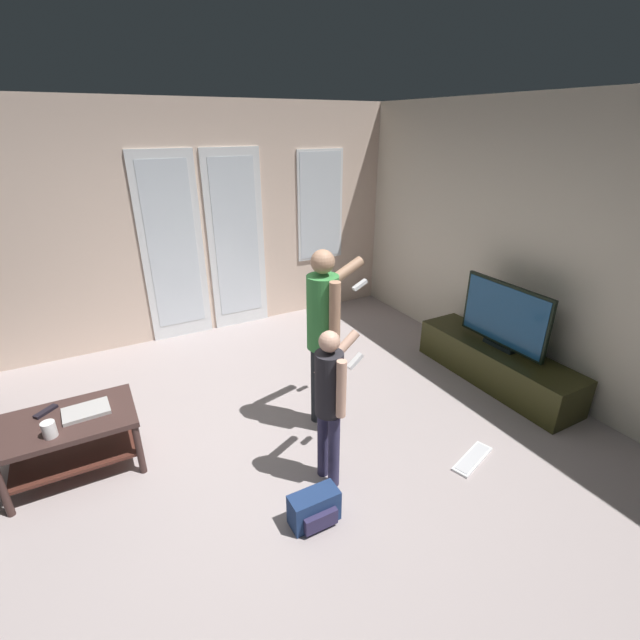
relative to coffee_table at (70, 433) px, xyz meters
The scene contains 13 objects.
ground_plane 1.40m from the coffee_table, 31.08° to the right, with size 5.89×5.53×0.02m, color #A69897.
wall_back_with_doors 2.58m from the coffee_table, 58.32° to the left, with size 5.89×0.09×2.69m.
wall_right_plain 4.26m from the coffee_table, ahead, with size 0.06×5.53×2.66m.
coffee_table is the anchor object (origin of this frame).
tv_stand 3.80m from the coffee_table, ahead, with size 0.48×1.71×0.38m.
flat_screen_tv 3.82m from the coffee_table, ahead, with size 0.08×0.96×0.66m.
person_adult 2.03m from the coffee_table, 11.88° to the right, with size 0.67×0.45×1.56m.
person_child 1.93m from the coffee_table, 31.16° to the right, with size 0.48×0.37×1.20m.
backpack 1.86m from the coffee_table, 43.56° to the right, with size 0.33×0.19×0.23m.
loose_keyboard 3.03m from the coffee_table, 26.60° to the right, with size 0.46×0.26×0.02m.
laptop_closed 0.19m from the coffee_table, ahead, with size 0.31×0.22×0.03m, color #B3B0AE.
cup_near_edge 0.26m from the coffee_table, 118.48° to the right, with size 0.09×0.09×0.11m, color white.
tv_remote_black 0.24m from the coffee_table, 129.31° to the left, with size 0.17×0.05×0.02m, color black.
Camera 1 is at (-0.80, -2.44, 2.40)m, focal length 24.71 mm.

